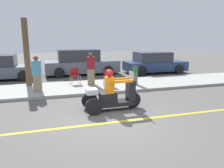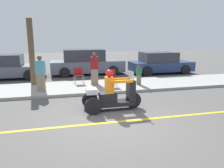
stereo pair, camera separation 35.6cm
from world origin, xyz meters
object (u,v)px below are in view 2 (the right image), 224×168
parked_car_lot_center (3,67)px  parked_car_lot_right (160,63)px  motorcycle_trike (112,96)px  spectator_by_tree (40,74)px  tree_trunk (31,52)px  spectator_with_child (94,69)px  folding_chair_curbside (78,74)px  folding_chair_set_back (111,76)px  parked_car_lot_far (86,63)px  spectator_far_back (139,75)px

parked_car_lot_center → parked_car_lot_right: bearing=-2.0°
motorcycle_trike → spectator_by_tree: 3.89m
parked_car_lot_right → tree_trunk: (-8.14, -2.35, 1.06)m
spectator_with_child → folding_chair_curbside: size_ratio=1.98×
folding_chair_set_back → tree_trunk: bearing=159.6°
folding_chair_curbside → parked_car_lot_center: bearing=144.8°
spectator_with_child → parked_car_lot_far: spectator_with_child is taller
motorcycle_trike → parked_car_lot_far: (0.05, 7.58, 0.27)m
motorcycle_trike → spectator_by_tree: size_ratio=1.31×
folding_chair_set_back → tree_trunk: 4.16m
folding_chair_curbside → parked_car_lot_right: bearing=24.3°
folding_chair_set_back → spectator_far_back: bearing=2.7°
motorcycle_trike → folding_chair_set_back: size_ratio=2.55×
spectator_by_tree → tree_trunk: bearing=107.2°
parked_car_lot_center → parked_car_lot_right: (10.15, -0.35, -0.00)m
folding_chair_curbside → folding_chair_set_back: bearing=-36.3°
tree_trunk → parked_car_lot_center: bearing=126.6°
motorcycle_trike → parked_car_lot_right: size_ratio=0.49×
spectator_far_back → spectator_by_tree: bearing=-177.5°
spectator_far_back → folding_chair_curbside: bearing=160.8°
spectator_far_back → folding_chair_curbside: (-2.94, 1.03, 0.03)m
spectator_far_back → tree_trunk: bearing=165.7°
spectator_far_back → parked_car_lot_center: (-7.21, 4.03, 0.10)m
motorcycle_trike → parked_car_lot_right: 8.47m
folding_chair_set_back → parked_car_lot_center: size_ratio=0.18×
motorcycle_trike → folding_chair_curbside: motorcycle_trike is taller
spectator_by_tree → parked_car_lot_far: size_ratio=0.33×
tree_trunk → spectator_with_child: bearing=-13.1°
spectator_by_tree → folding_chair_set_back: bearing=2.5°
folding_chair_curbside → spectator_by_tree: bearing=-145.2°
spectator_by_tree → parked_car_lot_right: spectator_by_tree is taller
parked_car_lot_center → spectator_far_back: bearing=-29.2°
spectator_with_child → parked_car_lot_right: 5.96m
spectator_with_child → folding_chair_set_back: size_ratio=1.98×
motorcycle_trike → parked_car_lot_far: bearing=89.6°
folding_chair_curbside → parked_car_lot_center: size_ratio=0.18×
folding_chair_set_back → parked_car_lot_far: size_ratio=0.17×
motorcycle_trike → parked_car_lot_far: 7.59m
spectator_with_child → parked_car_lot_right: spectator_with_child is taller
spectator_with_child → spectator_by_tree: size_ratio=1.02×
motorcycle_trike → spectator_far_back: motorcycle_trike is taller
parked_car_lot_right → tree_trunk: 8.54m
spectator_by_tree → folding_chair_curbside: spectator_by_tree is taller
spectator_far_back → parked_car_lot_far: 4.96m
spectator_by_tree → parked_car_lot_right: size_ratio=0.37×
parked_car_lot_far → tree_trunk: (-3.10, -3.16, 0.97)m
motorcycle_trike → parked_car_lot_far: size_ratio=0.43×
spectator_with_child → parked_car_lot_center: bearing=145.9°
motorcycle_trike → spectator_far_back: (2.14, 3.09, 0.09)m
folding_chair_set_back → parked_car_lot_right: (4.39, 3.75, 0.07)m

